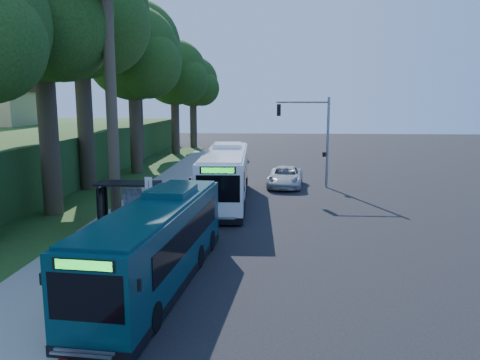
# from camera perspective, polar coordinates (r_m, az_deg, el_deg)

# --- Properties ---
(ground) EXTENTS (140.00, 140.00, 0.00)m
(ground) POSITION_cam_1_polar(r_m,az_deg,el_deg) (27.27, 2.89, -4.63)
(ground) COLOR black
(ground) RESTS_ON ground
(sidewalk) EXTENTS (4.50, 70.00, 0.12)m
(sidewalk) POSITION_cam_1_polar(r_m,az_deg,el_deg) (28.29, -12.11, -4.19)
(sidewalk) COLOR gray
(sidewalk) RESTS_ON ground
(red_curb) EXTENTS (0.25, 30.00, 0.13)m
(red_curb) POSITION_cam_1_polar(r_m,az_deg,el_deg) (23.98, -9.34, -6.61)
(red_curb) COLOR maroon
(red_curb) RESTS_ON ground
(grass_verge) EXTENTS (8.00, 70.00, 0.06)m
(grass_verge) POSITION_cam_1_polar(r_m,az_deg,el_deg) (34.76, -18.97, -1.97)
(grass_verge) COLOR #234719
(grass_verge) RESTS_ON ground
(bus_shelter) EXTENTS (3.20, 1.51, 2.55)m
(bus_shelter) POSITION_cam_1_polar(r_m,az_deg,el_deg) (25.22, -13.88, -1.88)
(bus_shelter) COLOR black
(bus_shelter) RESTS_ON ground
(stop_sign_pole) EXTENTS (0.35, 0.06, 3.17)m
(stop_sign_pole) POSITION_cam_1_polar(r_m,az_deg,el_deg) (22.65, -11.03, -2.37)
(stop_sign_pole) COLOR gray
(stop_sign_pole) RESTS_ON ground
(traffic_signal_pole) EXTENTS (4.10, 0.30, 7.00)m
(traffic_signal_pole) POSITION_cam_1_polar(r_m,az_deg,el_deg) (36.67, 9.09, 5.95)
(traffic_signal_pole) COLOR gray
(traffic_signal_pole) RESTS_ON ground
(tree_0) EXTENTS (8.40, 8.00, 15.70)m
(tree_0) POSITION_cam_1_polar(r_m,az_deg,el_deg) (29.62, -22.95, 17.61)
(tree_0) COLOR #382B1E
(tree_0) RESTS_ON ground
(tree_1) EXTENTS (10.50, 10.00, 18.26)m
(tree_1) POSITION_cam_1_polar(r_m,az_deg,el_deg) (37.49, -18.84, 18.39)
(tree_1) COLOR #382B1E
(tree_1) RESTS_ON ground
(tree_2) EXTENTS (8.82, 8.40, 15.12)m
(tree_2) POSITION_cam_1_polar(r_m,az_deg,el_deg) (44.27, -12.81, 14.30)
(tree_2) COLOR #382B1E
(tree_2) RESTS_ON ground
(tree_3) EXTENTS (10.08, 9.60, 17.28)m
(tree_3) POSITION_cam_1_polar(r_m,az_deg,el_deg) (52.61, -12.51, 15.19)
(tree_3) COLOR #382B1E
(tree_3) RESTS_ON ground
(tree_4) EXTENTS (8.40, 8.00, 14.14)m
(tree_4) POSITION_cam_1_polar(r_m,az_deg,el_deg) (59.63, -7.93, 12.48)
(tree_4) COLOR #382B1E
(tree_4) RESTS_ON ground
(tree_5) EXTENTS (7.35, 7.00, 12.86)m
(tree_5) POSITION_cam_1_polar(r_m,az_deg,el_deg) (67.30, -5.70, 11.55)
(tree_5) COLOR #382B1E
(tree_5) RESTS_ON ground
(white_bus) EXTENTS (3.06, 12.71, 3.77)m
(white_bus) POSITION_cam_1_polar(r_m,az_deg,el_deg) (31.22, -1.77, 0.65)
(white_bus) COLOR white
(white_bus) RESTS_ON ground
(teal_bus) EXTENTS (3.38, 11.22, 3.29)m
(teal_bus) POSITION_cam_1_polar(r_m,az_deg,el_deg) (17.67, -9.96, -7.36)
(teal_bus) COLOR #0A323A
(teal_bus) RESTS_ON ground
(pickup) EXTENTS (3.13, 5.86, 1.56)m
(pickup) POSITION_cam_1_polar(r_m,az_deg,el_deg) (37.05, 5.53, 0.39)
(pickup) COLOR silver
(pickup) RESTS_ON ground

